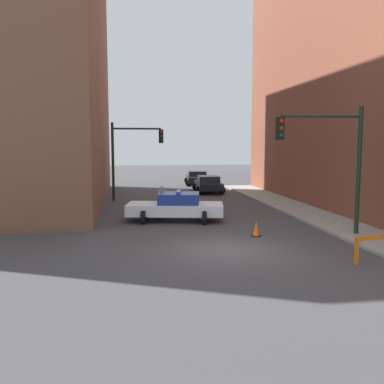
% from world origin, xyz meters
% --- Properties ---
extents(ground_plane, '(120.00, 120.00, 0.00)m').
position_xyz_m(ground_plane, '(0.00, 0.00, 0.00)').
color(ground_plane, '#424244').
extents(sidewalk_right, '(2.40, 44.00, 0.12)m').
position_xyz_m(sidewalk_right, '(6.20, 0.00, 0.06)').
color(sidewalk_right, '#9E998E').
rests_on(sidewalk_right, ground_plane).
extents(traffic_light_near, '(3.64, 0.35, 5.20)m').
position_xyz_m(traffic_light_near, '(4.73, 1.47, 3.53)').
color(traffic_light_near, black).
rests_on(traffic_light_near, sidewalk_right).
extents(traffic_light_far, '(3.44, 0.35, 5.20)m').
position_xyz_m(traffic_light_far, '(-3.30, 13.98, 3.40)').
color(traffic_light_far, black).
rests_on(traffic_light_far, ground_plane).
extents(police_car, '(4.96, 2.89, 1.52)m').
position_xyz_m(police_car, '(-1.11, 6.03, 0.72)').
color(police_car, white).
rests_on(police_car, ground_plane).
extents(parked_car_near, '(2.44, 4.40, 1.31)m').
position_xyz_m(parked_car_near, '(2.79, 17.96, 0.67)').
color(parked_car_near, black).
rests_on(parked_car_near, ground_plane).
extents(parked_car_mid, '(2.54, 4.45, 1.31)m').
position_xyz_m(parked_car_mid, '(2.89, 24.01, 0.67)').
color(parked_car_mid, black).
rests_on(parked_car_mid, ground_plane).
extents(pedestrian_crossing, '(0.51, 0.51, 1.66)m').
position_xyz_m(pedestrian_crossing, '(-1.74, 7.11, 0.86)').
color(pedestrian_crossing, '#474C66').
rests_on(pedestrian_crossing, ground_plane).
extents(barrier_mid, '(1.58, 0.46, 0.90)m').
position_xyz_m(barrier_mid, '(4.38, -2.32, 0.62)').
color(barrier_mid, orange).
rests_on(barrier_mid, ground_plane).
extents(traffic_cone, '(0.36, 0.36, 0.66)m').
position_xyz_m(traffic_cone, '(1.78, 2.06, 0.32)').
color(traffic_cone, black).
rests_on(traffic_cone, ground_plane).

